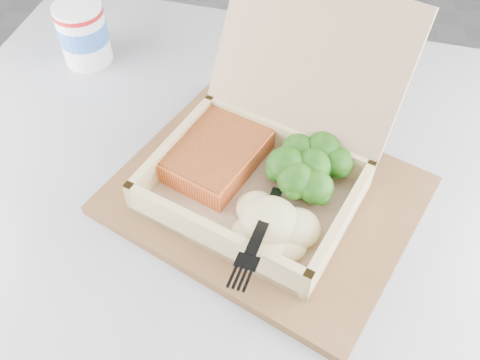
# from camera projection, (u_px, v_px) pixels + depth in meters

# --- Properties ---
(floor) EXTENTS (4.00, 4.00, 0.00)m
(floor) POSITION_uv_depth(u_px,v_px,m) (80.00, 356.00, 1.29)
(floor) COLOR #98979D
(floor) RESTS_ON ground
(cafe_table) EXTENTS (1.02, 1.02, 0.75)m
(cafe_table) POSITION_uv_depth(u_px,v_px,m) (221.00, 299.00, 0.78)
(cafe_table) COLOR black
(cafe_table) RESTS_ON floor
(serving_tray) EXTENTS (0.43, 0.41, 0.01)m
(serving_tray) POSITION_uv_depth(u_px,v_px,m) (265.00, 196.00, 0.65)
(serving_tray) COLOR brown
(serving_tray) RESTS_ON cafe_table
(takeout_container) EXTENTS (0.33, 0.35, 0.20)m
(takeout_container) POSITION_uv_depth(u_px,v_px,m) (272.00, 146.00, 0.62)
(takeout_container) COLOR #9D7E5E
(takeout_container) RESTS_ON serving_tray
(salmon_fillet) EXTENTS (0.15, 0.17, 0.03)m
(salmon_fillet) POSITION_uv_depth(u_px,v_px,m) (216.00, 151.00, 0.65)
(salmon_fillet) COLOR orange
(salmon_fillet) RESTS_ON takeout_container
(broccoli_pile) EXTENTS (0.11, 0.11, 0.04)m
(broccoli_pile) POSITION_uv_depth(u_px,v_px,m) (312.00, 170.00, 0.62)
(broccoli_pile) COLOR #2D771A
(broccoli_pile) RESTS_ON takeout_container
(mashed_potatoes) EXTENTS (0.11, 0.09, 0.04)m
(mashed_potatoes) POSITION_uv_depth(u_px,v_px,m) (270.00, 221.00, 0.58)
(mashed_potatoes) COLOR beige
(mashed_potatoes) RESTS_ON takeout_container
(plastic_fork) EXTENTS (0.06, 0.16, 0.03)m
(plastic_fork) POSITION_uv_depth(u_px,v_px,m) (270.00, 205.00, 0.58)
(plastic_fork) COLOR black
(plastic_fork) RESTS_ON mashed_potatoes
(paper_cup) EXTENTS (0.07, 0.07, 0.09)m
(paper_cup) POSITION_uv_depth(u_px,v_px,m) (83.00, 32.00, 0.79)
(paper_cup) COLOR white
(paper_cup) RESTS_ON cafe_table
(receipt) EXTENTS (0.12, 0.14, 0.00)m
(receipt) POSITION_uv_depth(u_px,v_px,m) (289.00, 99.00, 0.77)
(receipt) COLOR white
(receipt) RESTS_ON cafe_table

